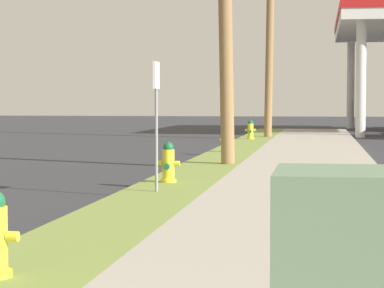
{
  "coord_description": "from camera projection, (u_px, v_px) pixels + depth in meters",
  "views": [
    {
      "loc": [
        3.25,
        -2.65,
        1.6
      ],
      "look_at": [
        0.84,
        12.34,
        0.78
      ],
      "focal_mm": 74.39,
      "sensor_mm": 36.0,
      "label": 1
    }
  ],
  "objects": [
    {
      "name": "street_sign_post",
      "position": [
        156.0,
        99.0,
        12.93
      ],
      "size": [
        0.05,
        0.36,
        2.12
      ],
      "color": "gray",
      "rests_on": "grass_verge"
    },
    {
      "name": "fire_hydrant_second",
      "position": [
        168.0,
        164.0,
        14.48
      ],
      "size": [
        0.42,
        0.38,
        0.74
      ],
      "color": "yellow",
      "rests_on": "grass_verge"
    },
    {
      "name": "utility_pole_background",
      "position": [
        270.0,
        24.0,
        32.82
      ],
      "size": [
        1.34,
        0.65,
        9.12
      ],
      "color": "#937047",
      "rests_on": "grass_verge"
    },
    {
      "name": "fire_hydrant_third",
      "position": [
        227.0,
        141.0,
        23.21
      ],
      "size": [
        0.42,
        0.37,
        0.74
      ],
      "color": "yellow",
      "rests_on": "grass_verge"
    },
    {
      "name": "fire_hydrant_fourth",
      "position": [
        251.0,
        131.0,
        31.01
      ],
      "size": [
        0.42,
        0.37,
        0.74
      ],
      "color": "yellow",
      "rests_on": "grass_verge"
    }
  ]
}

